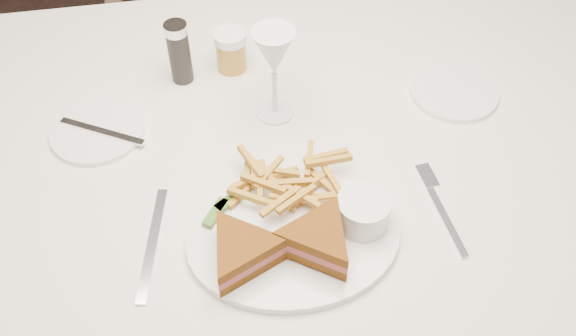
{
  "coord_description": "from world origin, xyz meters",
  "views": [
    {
      "loc": [
        -0.1,
        -0.98,
        1.54
      ],
      "look_at": [
        0.08,
        -0.36,
        0.8
      ],
      "focal_mm": 40.0,
      "sensor_mm": 36.0,
      "label": 1
    }
  ],
  "objects": [
    {
      "name": "ground",
      "position": [
        0.0,
        0.0,
        0.0
      ],
      "size": [
        5.0,
        5.0,
        0.0
      ],
      "primitive_type": "plane",
      "color": "black",
      "rests_on": "ground"
    },
    {
      "name": "table",
      "position": [
        0.08,
        -0.31,
        0.38
      ],
      "size": [
        1.66,
        1.2,
        0.75
      ],
      "primitive_type": "cube",
      "rotation": [
        0.0,
        0.0,
        -0.11
      ],
      "color": "silver",
      "rests_on": "ground"
    },
    {
      "name": "table_setting",
      "position": [
        0.07,
        -0.36,
        0.79
      ],
      "size": [
        0.8,
        0.64,
        0.18
      ],
      "color": "white",
      "rests_on": "table"
    },
    {
      "name": "chair_far",
      "position": [
        0.16,
        0.53,
        0.33
      ],
      "size": [
        0.66,
        0.62,
        0.65
      ],
      "primitive_type": "imported",
      "rotation": [
        0.0,
        0.0,
        3.18
      ],
      "color": "#47362B",
      "rests_on": "ground"
    }
  ]
}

